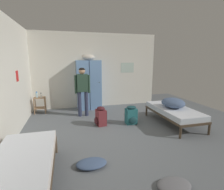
# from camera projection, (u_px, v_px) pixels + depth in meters

# --- Properties ---
(ground_plane) EXTENTS (8.68, 8.68, 0.00)m
(ground_plane) POSITION_uv_depth(u_px,v_px,m) (115.00, 132.00, 4.55)
(ground_plane) COLOR slate
(room_backdrop) EXTENTS (4.93, 5.49, 2.88)m
(room_backdrop) POSITION_uv_depth(u_px,v_px,m) (62.00, 74.00, 5.18)
(room_backdrop) COLOR silver
(room_backdrop) RESTS_ON ground_plane
(locker_bank) EXTENTS (0.90, 0.55, 2.07)m
(locker_bank) POSITION_uv_depth(u_px,v_px,m) (89.00, 84.00, 6.58)
(locker_bank) COLOR #6B93C6
(locker_bank) RESTS_ON ground_plane
(shelf_unit) EXTENTS (0.38, 0.30, 0.57)m
(shelf_unit) POSITION_uv_depth(u_px,v_px,m) (40.00, 104.00, 6.14)
(shelf_unit) COLOR #99704C
(shelf_unit) RESTS_ON ground_plane
(bed_left_front) EXTENTS (0.90, 1.90, 0.49)m
(bed_left_front) POSITION_uv_depth(u_px,v_px,m) (21.00, 164.00, 2.52)
(bed_left_front) COLOR #473828
(bed_left_front) RESTS_ON ground_plane
(bed_right) EXTENTS (0.90, 1.90, 0.49)m
(bed_right) POSITION_uv_depth(u_px,v_px,m) (174.00, 111.00, 5.11)
(bed_right) COLOR #473828
(bed_right) RESTS_ON ground_plane
(bedding_heap) EXTENTS (0.64, 0.73, 0.28)m
(bedding_heap) POSITION_uv_depth(u_px,v_px,m) (173.00, 103.00, 5.09)
(bedding_heap) COLOR slate
(bedding_heap) RESTS_ON bed_right
(person_traveler) EXTENTS (0.51, 0.21, 1.62)m
(person_traveler) POSITION_uv_depth(u_px,v_px,m) (83.00, 87.00, 5.71)
(person_traveler) COLOR #2D334C
(person_traveler) RESTS_ON ground_plane
(water_bottle) EXTENTS (0.07, 0.07, 0.21)m
(water_bottle) POSITION_uv_depth(u_px,v_px,m) (37.00, 95.00, 6.08)
(water_bottle) COLOR #B2DBEA
(water_bottle) RESTS_ON shelf_unit
(lotion_bottle) EXTENTS (0.06, 0.06, 0.17)m
(lotion_bottle) POSITION_uv_depth(u_px,v_px,m) (41.00, 95.00, 6.06)
(lotion_bottle) COLOR white
(lotion_bottle) RESTS_ON shelf_unit
(backpack_teal) EXTENTS (0.33, 0.34, 0.55)m
(backpack_teal) POSITION_uv_depth(u_px,v_px,m) (131.00, 115.00, 5.12)
(backpack_teal) COLOR #23666B
(backpack_teal) RESTS_ON ground_plane
(backpack_maroon) EXTENTS (0.37, 0.36, 0.55)m
(backpack_maroon) POSITION_uv_depth(u_px,v_px,m) (101.00, 116.00, 5.02)
(backpack_maroon) COLOR maroon
(backpack_maroon) RESTS_ON ground_plane
(clothes_pile_grey) EXTENTS (0.52, 0.38, 0.09)m
(clothes_pile_grey) POSITION_uv_depth(u_px,v_px,m) (174.00, 185.00, 2.58)
(clothes_pile_grey) COLOR slate
(clothes_pile_grey) RESTS_ON ground_plane
(clothes_pile_denim) EXTENTS (0.55, 0.37, 0.11)m
(clothes_pile_denim) POSITION_uv_depth(u_px,v_px,m) (91.00, 163.00, 3.11)
(clothes_pile_denim) COLOR #42567A
(clothes_pile_denim) RESTS_ON ground_plane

